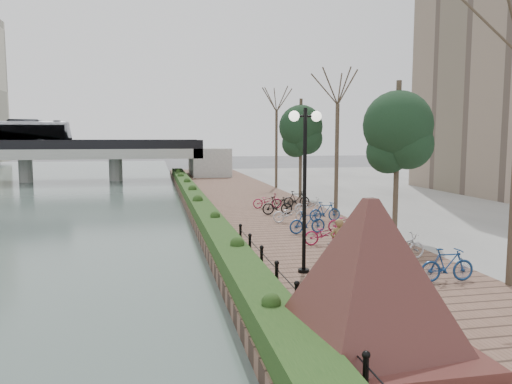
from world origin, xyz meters
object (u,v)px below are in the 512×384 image
object	(u,v)px
lamppost	(305,155)
motorcycle	(342,265)
pedestrian	(338,242)
granite_monument	(369,274)

from	to	relation	value
lamppost	motorcycle	bearing A→B (deg)	-57.58
pedestrian	motorcycle	bearing A→B (deg)	77.81
lamppost	granite_monument	bearing A→B (deg)	-94.19
granite_monument	lamppost	distance (m)	6.08
granite_monument	pedestrian	xyz separation A→B (m)	(1.80, 6.36, -0.76)
granite_monument	motorcycle	world-z (taller)	granite_monument
lamppost	pedestrian	size ratio (longest dim) A/B	3.28
granite_monument	pedestrian	size ratio (longest dim) A/B	3.73
granite_monument	pedestrian	distance (m)	6.65
lamppost	pedestrian	world-z (taller)	lamppost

